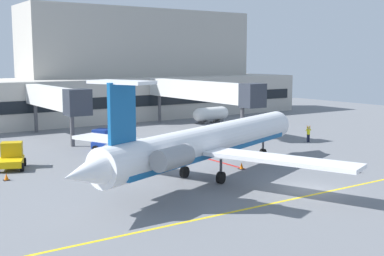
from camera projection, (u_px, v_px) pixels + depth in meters
name	position (u px, v px, depth m)	size (l,w,h in m)	color
ground	(306.00, 191.00, 35.57)	(120.00, 120.00, 0.11)	slate
terminal_building	(122.00, 74.00, 79.65)	(63.91, 15.18, 16.84)	#B7B2A8
jet_bridge_west	(55.00, 99.00, 56.51)	(2.40, 16.51, 6.06)	silver
jet_bridge_east	(202.00, 91.00, 63.73)	(2.40, 22.69, 6.39)	silver
regional_jet	(207.00, 142.00, 38.50)	(27.68, 23.04, 7.85)	white
baggage_tug	(108.00, 141.00, 50.13)	(3.64, 3.98, 2.21)	#19389E
pushback_tractor	(12.00, 157.00, 42.48)	(3.03, 3.61, 2.13)	#E5B20C
fuel_tank	(211.00, 114.00, 72.41)	(6.12, 2.22, 2.22)	white
marshaller	(308.00, 134.00, 55.74)	(0.83, 0.34, 1.85)	#191E33
safety_cone_alpha	(242.00, 166.00, 42.26)	(0.47, 0.47, 0.55)	orange
safety_cone_bravo	(6.00, 177.00, 38.38)	(0.47, 0.47, 0.55)	orange
safety_cone_charlie	(357.00, 170.00, 40.88)	(0.47, 0.47, 0.55)	orange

